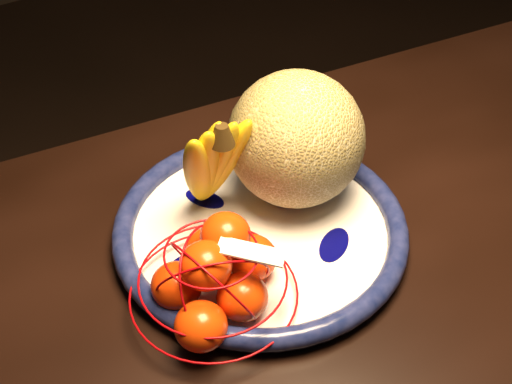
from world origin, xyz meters
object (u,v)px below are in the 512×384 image
banana_bunch (210,161)px  fruit_bowl (260,230)px  mandarin_bag (216,275)px  cantaloupe (296,139)px  dining_table (470,279)px

banana_bunch → fruit_bowl: bearing=-58.7°
mandarin_bag → cantaloupe: bearing=29.5°
fruit_bowl → cantaloupe: cantaloupe is taller
dining_table → banana_bunch: (-0.27, 0.21, 0.18)m
banana_bunch → mandarin_bag: bearing=-117.8°
cantaloupe → mandarin_bag: size_ratio=0.71×
banana_bunch → mandarin_bag: 0.15m
dining_table → fruit_bowl: bearing=153.2°
dining_table → banana_bunch: bearing=148.3°
dining_table → cantaloupe: (-0.16, 0.19, 0.18)m
cantaloupe → banana_bunch: same height
fruit_bowl → banana_bunch: 0.11m
fruit_bowl → banana_bunch: banana_bunch is taller
dining_table → cantaloupe: cantaloupe is taller
dining_table → mandarin_bag: mandarin_bag is taller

